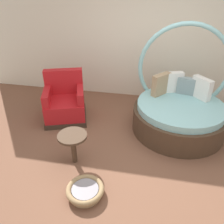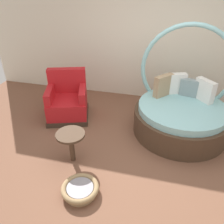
# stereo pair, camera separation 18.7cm
# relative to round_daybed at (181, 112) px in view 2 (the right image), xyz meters

# --- Properties ---
(ground_plane) EXTENTS (8.00, 8.00, 0.02)m
(ground_plane) POSITION_rel_round_daybed_xyz_m (-0.68, -0.92, -0.40)
(ground_plane) COLOR brown
(back_wall) EXTENTS (8.00, 0.12, 3.07)m
(back_wall) POSITION_rel_round_daybed_xyz_m (-0.68, 1.28, 1.15)
(back_wall) COLOR silver
(back_wall) RESTS_ON ground_plane
(round_daybed) EXTENTS (1.69, 1.69, 1.88)m
(round_daybed) POSITION_rel_round_daybed_xyz_m (0.00, 0.00, 0.00)
(round_daybed) COLOR #473323
(round_daybed) RESTS_ON ground_plane
(red_armchair) EXTENTS (1.01, 1.01, 0.94)m
(red_armchair) POSITION_rel_round_daybed_xyz_m (-2.23, -0.05, -0.06)
(red_armchair) COLOR #38281E
(red_armchair) RESTS_ON ground_plane
(pet_basket) EXTENTS (0.51, 0.51, 0.13)m
(pet_basket) POSITION_rel_round_daybed_xyz_m (-1.28, -1.86, -0.31)
(pet_basket) COLOR #9E7F56
(pet_basket) RESTS_ON ground_plane
(side_table) EXTENTS (0.44, 0.44, 0.52)m
(side_table) POSITION_rel_round_daybed_xyz_m (-1.62, -1.28, 0.04)
(side_table) COLOR #473323
(side_table) RESTS_ON ground_plane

